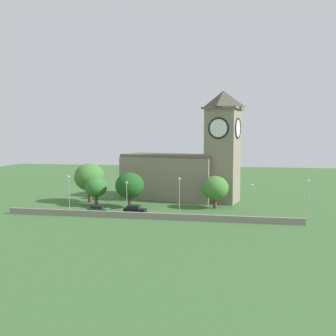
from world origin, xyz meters
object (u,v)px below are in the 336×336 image
object	(u,v)px
car_black	(135,210)
tree_by_tower	(215,188)
tree_churchyard	(96,187)
tree_riverside_east	(90,177)
streetlamp_west_mid	(127,192)
streetlamp_east_mid	(252,195)
church	(187,167)
streetlamp_west_end	(69,187)
car_green	(98,209)
streetlamp_east_end	(308,193)
tree_riverside_west	(130,186)
streetlamp_central	(179,190)

from	to	relation	value
car_black	tree_by_tower	xyz separation A→B (m)	(15.95, 9.27, 3.60)
tree_by_tower	tree_churchyard	xyz separation A→B (m)	(-27.04, -1.83, -0.23)
tree_riverside_east	streetlamp_west_mid	bearing A→B (deg)	-37.94
streetlamp_west_mid	streetlamp_east_mid	size ratio (longest dim) A/B	0.98
tree_by_tower	tree_churchyard	distance (m)	27.11
church	streetlamp_west_end	distance (m)	29.63
car_green	streetlamp_east_end	xyz separation A→B (m)	(41.82, 2.32, 4.20)
car_green	streetlamp_west_mid	size ratio (longest dim) A/B	0.69
streetlamp_east_mid	streetlamp_east_end	xyz separation A→B (m)	(10.59, 0.16, 0.60)
tree_riverside_east	tree_by_tower	size ratio (longest dim) A/B	1.30
church	tree_by_tower	bearing A→B (deg)	-54.10
tree_riverside_west	tree_riverside_east	bearing A→B (deg)	157.05
tree_by_tower	car_green	bearing A→B (deg)	-157.74
streetlamp_west_mid	tree_by_tower	world-z (taller)	tree_by_tower
streetlamp_central	streetlamp_east_mid	distance (m)	14.51
streetlamp_east_end	car_black	bearing A→B (deg)	-176.79
car_green	streetlamp_east_end	distance (m)	42.09
tree_by_tower	streetlamp_central	bearing A→B (deg)	-131.62
streetlamp_east_mid	tree_by_tower	world-z (taller)	tree_by_tower
tree_riverside_west	tree_by_tower	bearing A→B (deg)	8.24
church	streetlamp_west_mid	xyz separation A→B (m)	(-10.58, -17.75, -3.87)
car_green	tree_riverside_west	distance (m)	9.44
car_green	streetlamp_west_mid	bearing A→B (deg)	24.62
car_black	tree_riverside_east	size ratio (longest dim) A/B	0.49
car_green	streetlamp_west_end	xyz separation A→B (m)	(-7.60, 2.61, 4.10)
streetlamp_east_end	streetlamp_west_mid	bearing A→B (deg)	179.75
tree_churchyard	tree_riverside_east	bearing A→B (deg)	128.07
tree_by_tower	tree_riverside_west	size ratio (longest dim) A/B	0.91
car_green	streetlamp_east_end	bearing A→B (deg)	3.17
church	streetlamp_west_end	world-z (taller)	church
streetlamp_east_end	tree_riverside_east	world-z (taller)	tree_riverside_east
streetlamp_east_end	tree_churchyard	bearing A→B (deg)	173.04
streetlamp_west_end	tree_by_tower	bearing A→B (deg)	12.75
streetlamp_east_mid	streetlamp_east_end	size ratio (longest dim) A/B	0.86
tree_riverside_east	streetlamp_east_mid	bearing A→B (deg)	-14.27
car_black	streetlamp_east_end	world-z (taller)	streetlamp_east_end
streetlamp_central	streetlamp_west_end	bearing A→B (deg)	178.34
church	streetlamp_west_mid	bearing A→B (deg)	-120.80
car_black	streetlamp_central	distance (m)	10.03
car_black	tree_riverside_east	world-z (taller)	tree_riverside_east
car_black	tree_by_tower	distance (m)	18.79
streetlamp_east_end	tree_riverside_east	size ratio (longest dim) A/B	0.81
streetlamp_west_end	tree_riverside_east	distance (m)	9.28
church	tree_churchyard	bearing A→B (deg)	-147.44
streetlamp_west_end	tree_riverside_west	xyz separation A→B (m)	(12.44, 4.35, 0.07)
streetlamp_west_end	tree_riverside_west	distance (m)	13.18
streetlamp_west_end	streetlamp_east_end	world-z (taller)	streetlamp_east_end
car_black	streetlamp_east_mid	distance (m)	23.85
streetlamp_west_end	streetlamp_east_end	size ratio (longest dim) A/B	0.98
streetlamp_west_end	streetlamp_west_mid	size ratio (longest dim) A/B	1.16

